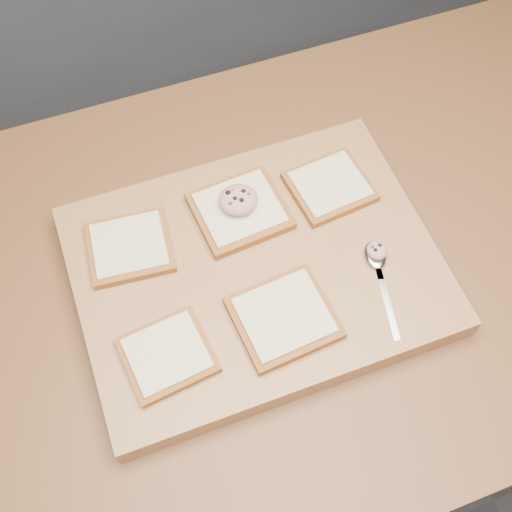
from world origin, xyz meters
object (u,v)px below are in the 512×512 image
(bread_far_center, at_px, (240,211))
(spoon, at_px, (377,262))
(cutting_board, at_px, (256,270))
(tuna_salad_dollop, at_px, (238,200))

(bread_far_center, height_order, spoon, bread_far_center)
(bread_far_center, distance_m, spoon, 0.21)
(cutting_board, xyz_separation_m, bread_far_center, (0.01, 0.09, 0.03))
(bread_far_center, relative_size, tuna_salad_dollop, 2.43)
(bread_far_center, distance_m, tuna_salad_dollop, 0.02)
(bread_far_center, bearing_deg, tuna_salad_dollop, 96.60)
(tuna_salad_dollop, height_order, spoon, tuna_salad_dollop)
(cutting_board, bearing_deg, bread_far_center, 85.55)
(cutting_board, distance_m, tuna_salad_dollop, 0.11)
(bread_far_center, xyz_separation_m, spoon, (0.15, -0.15, -0.00))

